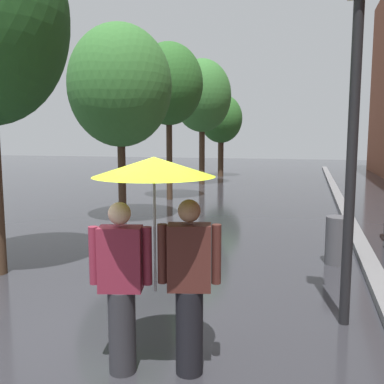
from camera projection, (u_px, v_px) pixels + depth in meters
ground_plane at (91, 353)px, 4.45m from camera, size 80.00×80.00×0.00m
kerb_strip at (343, 208)px, 13.16m from camera, size 0.30×36.00×0.12m
street_tree_1 at (120, 86)px, 10.96m from camera, size 2.67×2.67×5.11m
street_tree_2 at (169, 85)px, 14.80m from camera, size 2.38×2.38×5.48m
street_tree_3 at (202, 96)px, 19.71m from camera, size 2.70×2.70×5.80m
street_tree_4 at (221, 119)px, 23.73m from camera, size 2.37×2.37×4.59m
couple_under_umbrella at (155, 231)px, 3.92m from camera, size 1.20×1.12×2.06m
street_lamp_post at (353, 123)px, 4.84m from camera, size 0.24×0.24×4.08m
litter_bin at (338, 241)px, 7.49m from camera, size 0.44×0.44×0.85m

